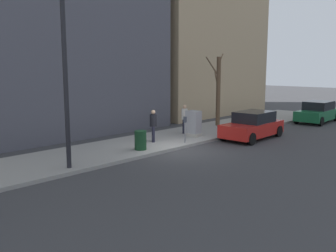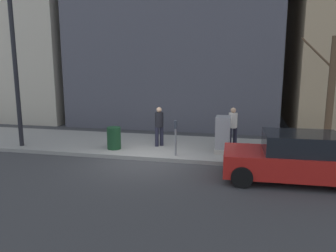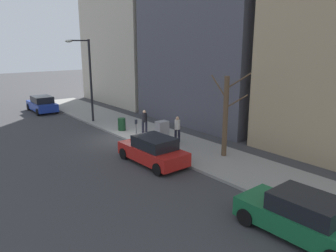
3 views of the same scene
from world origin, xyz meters
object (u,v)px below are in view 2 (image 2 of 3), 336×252
parking_meter (176,134)px  trash_bin (114,138)px  parked_car_red (295,158)px  pedestrian_near_meter (233,125)px  utility_box (223,135)px  bare_tree (331,92)px  streetlamp (10,53)px  pedestrian_midblock (159,124)px

parking_meter → trash_bin: parking_meter is taller
parked_car_red → pedestrian_near_meter: bearing=29.1°
utility_box → bare_tree: 4.60m
utility_box → bare_tree: bearing=-72.1°
streetlamp → trash_bin: (0.62, -4.04, -3.42)m
utility_box → bare_tree: bare_tree is taller
utility_box → bare_tree: (1.32, -4.09, 1.66)m
pedestrian_near_meter → streetlamp: bearing=168.9°
streetlamp → trash_bin: streetlamp is taller
utility_box → parking_meter: bearing=116.5°
streetlamp → pedestrian_midblock: (1.49, -5.73, -2.93)m
parked_car_red → parking_meter: parked_car_red is taller
bare_tree → pedestrian_near_meter: size_ratio=2.85×
utility_box → pedestrian_midblock: bearing=80.0°
parked_car_red → trash_bin: 6.97m
pedestrian_near_meter → utility_box: bearing=-133.9°
parking_meter → utility_box: 1.91m
utility_box → streetlamp: streetlamp is taller
trash_bin → streetlamp: bearing=98.7°
parked_car_red → trash_bin: bearing=72.2°
utility_box → streetlamp: 9.03m
utility_box → parked_car_red: bearing=-135.5°
bare_tree → pedestrian_midblock: 6.96m
trash_bin → parked_car_red: bearing=-106.4°
streetlamp → pedestrian_near_meter: size_ratio=3.92×
parked_car_red → pedestrian_midblock: size_ratio=2.56×
parking_meter → bare_tree: bearing=-69.5°
utility_box → pedestrian_midblock: (0.47, 2.67, 0.24)m
utility_box → pedestrian_midblock: pedestrian_midblock is taller
parking_meter → pedestrian_near_meter: size_ratio=0.81×
utility_box → pedestrian_near_meter: pedestrian_near_meter is taller
parking_meter → pedestrian_near_meter: pedestrian_near_meter is taller
pedestrian_near_meter → parking_meter: bearing=-162.4°
utility_box → streetlamp: bearing=96.9°
bare_tree → pedestrian_near_meter: bearing=95.4°
pedestrian_midblock → parking_meter: bearing=79.7°
parking_meter → pedestrian_near_meter: bearing=-48.6°
parking_meter → trash_bin: size_ratio=1.50×
parked_car_red → parking_meter: size_ratio=3.14×
streetlamp → bare_tree: bearing=-79.4°
parking_meter → streetlamp: (-0.17, 6.69, 3.04)m
parked_car_red → parking_meter: (1.52, 4.03, 0.24)m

